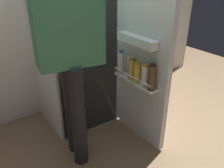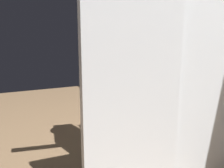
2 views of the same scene
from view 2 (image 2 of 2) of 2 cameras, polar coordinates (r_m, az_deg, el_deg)
kitchen_wall at (r=2.43m, az=22.99°, el=12.12°), size 4.40×0.10×2.41m
refrigerator at (r=2.15m, az=14.60°, el=3.14°), size 0.71×1.29×1.70m
person at (r=2.14m, az=-1.12°, el=9.56°), size 0.59×0.85×1.76m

